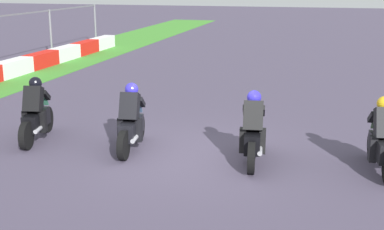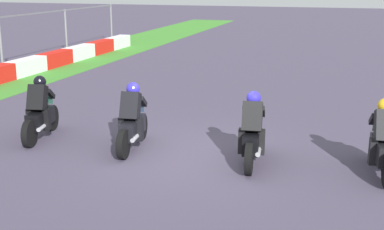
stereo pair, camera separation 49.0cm
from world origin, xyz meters
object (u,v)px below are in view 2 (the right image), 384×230
at_px(rider_lane_c, 132,122).
at_px(rider_lane_a, 383,144).
at_px(rider_lane_b, 252,134).
at_px(rider_lane_d, 40,113).

bearing_deg(rider_lane_c, rider_lane_a, -97.04).
distance_m(rider_lane_b, rider_lane_d, 5.17).
bearing_deg(rider_lane_d, rider_lane_b, -103.54).
xyz_separation_m(rider_lane_c, rider_lane_d, (0.08, 2.43, 0.00)).
bearing_deg(rider_lane_d, rider_lane_a, -102.12).
distance_m(rider_lane_a, rider_lane_d, 7.73).
distance_m(rider_lane_b, rider_lane_c, 2.74).
bearing_deg(rider_lane_b, rider_lane_d, 81.38).
distance_m(rider_lane_a, rider_lane_c, 5.30).
relative_size(rider_lane_b, rider_lane_c, 1.00).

